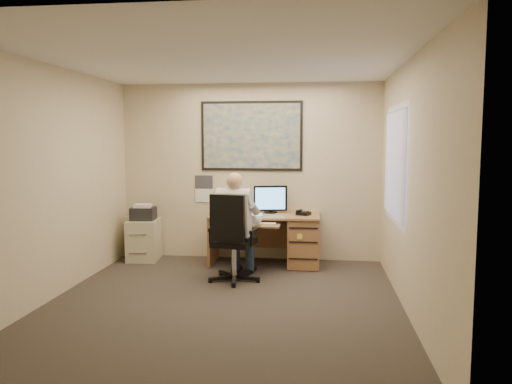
# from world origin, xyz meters

# --- Properties ---
(room_shell) EXTENTS (4.00, 4.50, 2.70)m
(room_shell) POSITION_xyz_m (0.00, 0.00, 1.35)
(room_shell) COLOR #342E28
(room_shell) RESTS_ON ground
(desk) EXTENTS (1.60, 0.97, 1.15)m
(desk) POSITION_xyz_m (0.61, 1.90, 0.45)
(desk) COLOR #9F7244
(desk) RESTS_ON ground
(world_map) EXTENTS (1.56, 0.03, 1.06)m
(world_map) POSITION_xyz_m (0.03, 2.23, 1.90)
(world_map) COLOR #1E4C93
(world_map) RESTS_ON room_shell
(wall_calendar) EXTENTS (0.28, 0.01, 0.42)m
(wall_calendar) POSITION_xyz_m (-0.72, 2.24, 1.08)
(wall_calendar) COLOR white
(wall_calendar) RESTS_ON room_shell
(window_blinds) EXTENTS (0.06, 1.40, 1.30)m
(window_blinds) POSITION_xyz_m (1.97, 0.80, 1.55)
(window_blinds) COLOR white
(window_blinds) RESTS_ON room_shell
(filing_cabinet) EXTENTS (0.49, 0.57, 0.87)m
(filing_cabinet) POSITION_xyz_m (-1.60, 1.92, 0.37)
(filing_cabinet) COLOR beige
(filing_cabinet) RESTS_ON ground
(office_chair) EXTENTS (0.80, 0.80, 1.16)m
(office_chair) POSITION_xyz_m (-0.02, 0.91, 0.34)
(office_chair) COLOR black
(office_chair) RESTS_ON ground
(person) EXTENTS (0.68, 0.90, 1.42)m
(person) POSITION_xyz_m (-0.03, 1.00, 0.71)
(person) COLOR silver
(person) RESTS_ON office_chair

